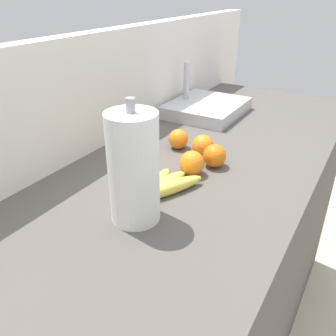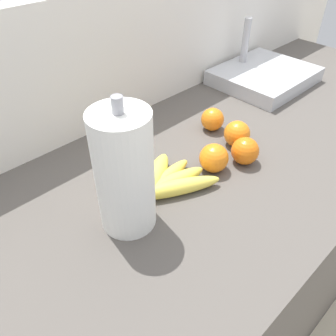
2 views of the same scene
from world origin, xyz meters
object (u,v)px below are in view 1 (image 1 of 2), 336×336
sink_basin (206,107)px  orange_front (215,156)px  banana_bunch (155,186)px  orange_center (178,139)px  orange_back_right (203,146)px  orange_right (192,163)px  paper_towel_roll (134,169)px

sink_basin → orange_front: bearing=-151.6°
banana_bunch → orange_center: size_ratio=3.26×
orange_center → orange_front: orange_front is taller
orange_back_right → orange_right: bearing=-167.9°
orange_center → sink_basin: size_ratio=0.20×
orange_back_right → orange_front: (-0.05, -0.06, -0.00)m
orange_center → orange_front: bearing=-110.9°
orange_center → sink_basin: bearing=11.5°
orange_center → orange_front: size_ratio=0.94×
orange_right → paper_towel_roll: (-0.25, 0.01, 0.09)m
orange_back_right → sink_basin: bearing=24.1°
orange_center → orange_front: 0.16m
banana_bunch → orange_center: orange_center is taller
orange_back_right → orange_front: bearing=-127.8°
orange_front → orange_back_right: bearing=52.2°
orange_front → orange_center: bearing=69.1°
orange_back_right → orange_center: (0.01, 0.09, -0.00)m
orange_right → orange_front: orange_right is taller
banana_bunch → orange_front: orange_front is taller
orange_right → banana_bunch: bearing=164.5°
banana_bunch → sink_basin: (0.63, 0.16, 0.01)m
orange_back_right → orange_center: size_ratio=1.07×
orange_right → sink_basin: sink_basin is taller
sink_basin → paper_towel_roll: bearing=-166.4°
banana_bunch → paper_towel_roll: paper_towel_roll is taller
orange_right → orange_center: (0.14, 0.12, -0.00)m
orange_back_right → paper_towel_roll: bearing=-178.0°
orange_right → sink_basin: 0.53m
banana_bunch → orange_center: (0.27, 0.08, 0.01)m
orange_center → paper_towel_roll: bearing=-164.5°
orange_right → orange_center: size_ratio=1.09×
banana_bunch → orange_center: bearing=17.2°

